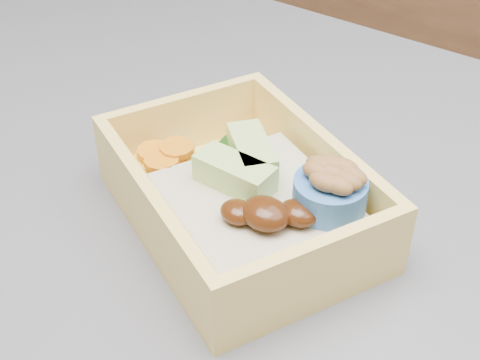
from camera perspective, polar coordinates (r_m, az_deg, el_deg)
The scene contains 1 object.
bento_box at distance 0.44m, azimuth 0.63°, elevation -1.56°, with size 0.22×0.20×0.07m.
Camera 1 is at (0.28, -0.28, 1.22)m, focal length 50.00 mm.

